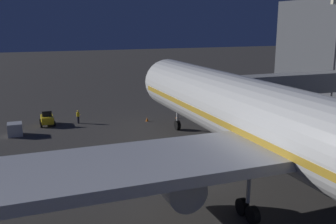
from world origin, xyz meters
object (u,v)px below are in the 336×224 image
Objects in this scene: ground_crew_under_port_wing at (78,116)px; traffic_cone_nose_port at (177,116)px; jet_bridge at (277,85)px; apron_floodlight_mast at (336,48)px; traffic_cone_nose_starboard at (147,119)px; airliner_at_gate at (303,136)px; baggage_tug_spare at (47,119)px; baggage_container_near_belt at (15,129)px.

traffic_cone_nose_port is (-13.29, 2.23, -0.71)m from ground_crew_under_port_wing.
jet_bridge reaches higher than ground_crew_under_port_wing.
traffic_cone_nose_port is at bearing -10.10° from apron_floodlight_mast.
jet_bridge is 39.82× the size of traffic_cone_nose_starboard.
traffic_cone_nose_port and traffic_cone_nose_starboard have the same top height.
airliner_at_gate reaches higher than apron_floodlight_mast.
apron_floodlight_mast reaches higher than traffic_cone_nose_port.
airliner_at_gate is 22.37× the size of baggage_tug_spare.
ground_crew_under_port_wing is 3.26× the size of traffic_cone_nose_starboard.
jet_bridge is 8.31× the size of baggage_tug_spare.
traffic_cone_nose_port is 4.40m from traffic_cone_nose_starboard.
jet_bridge is 1.35× the size of apron_floodlight_mast.
baggage_container_near_belt reaches higher than traffic_cone_nose_port.
jet_bridge is at bearing -122.01° from airliner_at_gate.
baggage_tug_spare is 13.10m from traffic_cone_nose_starboard.
baggage_container_near_belt is at bearing -15.20° from jet_bridge.
traffic_cone_nose_port is at bearing -177.57° from baggage_container_near_belt.
baggage_tug_spare is 17.43m from traffic_cone_nose_port.
baggage_tug_spare reaches higher than traffic_cone_nose_starboard.
apron_floodlight_mast is 29.51× the size of traffic_cone_nose_port.
airliner_at_gate is 33.45m from baggage_container_near_belt.
baggage_tug_spare is at bearing -9.57° from apron_floodlight_mast.
traffic_cone_nose_port is at bearing 171.16° from baggage_tug_spare.
baggage_tug_spare is 3.96m from ground_crew_under_port_wing.
airliner_at_gate is at bearing 94.48° from traffic_cone_nose_starboard.
apron_floodlight_mast is 29.51× the size of traffic_cone_nose_starboard.
airliner_at_gate is at bearing 43.17° from apron_floodlight_mast.
apron_floodlight_mast is at bearing 170.11° from ground_crew_under_port_wing.
apron_floodlight_mast is at bearing 171.48° from traffic_cone_nose_starboard.
traffic_cone_nose_port is at bearing -94.48° from airliner_at_gate.
baggage_container_near_belt is 3.28× the size of traffic_cone_nose_port.
baggage_tug_spare is 1.46× the size of baggage_container_near_belt.
jet_bridge is 15.18m from apron_floodlight_mast.
baggage_container_near_belt is at bearing -4.19° from apron_floodlight_mast.
airliner_at_gate is 34.54m from baggage_tug_spare.
airliner_at_gate is 3.63× the size of apron_floodlight_mast.
jet_bridge is at bearing 20.34° from apron_floodlight_mast.
apron_floodlight_mast is at bearing 169.90° from traffic_cone_nose_port.
baggage_tug_spare is at bearing -6.50° from ground_crew_under_port_wing.
traffic_cone_nose_port is (-2.20, -28.07, -5.19)m from airliner_at_gate.
traffic_cone_nose_starboard is (-8.89, 2.23, -0.71)m from ground_crew_under_port_wing.
airliner_at_gate reaches higher than ground_crew_under_port_wing.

